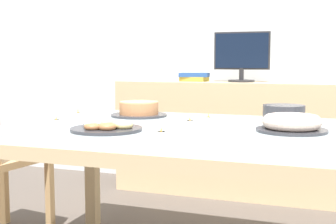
{
  "coord_description": "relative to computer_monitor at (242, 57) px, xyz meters",
  "views": [
    {
      "loc": [
        0.66,
        -2.06,
        1.03
      ],
      "look_at": [
        -0.1,
        0.01,
        0.79
      ],
      "focal_mm": 50.0,
      "sensor_mm": 36.0,
      "label": 1
    }
  ],
  "objects": [
    {
      "name": "cake_chocolate_round",
      "position": [
        -0.33,
        -1.2,
        -0.3
      ],
      "size": [
        0.31,
        0.31,
        0.08
      ],
      "color": "#333338",
      "rests_on": "dining_table"
    },
    {
      "name": "wall_back",
      "position": [
        0.03,
        0.3,
        0.24
      ],
      "size": [
        8.0,
        0.1,
        2.6
      ],
      "primitive_type": "cube",
      "color": "silver",
      "rests_on": "ground"
    },
    {
      "name": "tealight_right_edge",
      "position": [
        0.03,
        -1.4,
        -0.32
      ],
      "size": [
        0.04,
        0.04,
        0.04
      ],
      "color": "silver",
      "rests_on": "dining_table"
    },
    {
      "name": "tealight_left_edge",
      "position": [
        -0.59,
        -1.6,
        -0.32
      ],
      "size": [
        0.04,
        0.04,
        0.04
      ],
      "color": "silver",
      "rests_on": "dining_table"
    },
    {
      "name": "sideboard",
      "position": [
        0.03,
        0.0,
        -0.63
      ],
      "size": [
        1.98,
        0.44,
        0.87
      ],
      "color": "#D1B284",
      "rests_on": "ground"
    },
    {
      "name": "dining_table",
      "position": [
        0.03,
        -1.48,
        -0.41
      ],
      "size": [
        1.66,
        1.08,
        0.73
      ],
      "color": "silver",
      "rests_on": "ground"
    },
    {
      "name": "tealight_centre",
      "position": [
        0.02,
        -1.78,
        -0.32
      ],
      "size": [
        0.04,
        0.04,
        0.04
      ],
      "color": "silver",
      "rests_on": "dining_table"
    },
    {
      "name": "computer_monitor",
      "position": [
        0.0,
        0.0,
        0.0
      ],
      "size": [
        0.42,
        0.2,
        0.38
      ],
      "color": "#262628",
      "rests_on": "sideboard"
    },
    {
      "name": "tealight_near_front",
      "position": [
        -0.66,
        -1.29,
        -0.32
      ],
      "size": [
        0.04,
        0.04,
        0.04
      ],
      "color": "silver",
      "rests_on": "dining_table"
    },
    {
      "name": "cake_golden_bundt",
      "position": [
        0.51,
        -1.49,
        -0.3
      ],
      "size": [
        0.3,
        0.3,
        0.07
      ],
      "color": "#333338",
      "rests_on": "dining_table"
    },
    {
      "name": "tealight_near_cakes",
      "position": [
        0.08,
        -1.24,
        -0.32
      ],
      "size": [
        0.04,
        0.04,
        0.04
      ],
      "color": "silver",
      "rests_on": "dining_table"
    },
    {
      "name": "pastry_platter",
      "position": [
        -0.25,
        -1.74,
        -0.32
      ],
      "size": [
        0.31,
        0.31,
        0.04
      ],
      "color": "#333338",
      "rests_on": "dining_table"
    },
    {
      "name": "book_stack",
      "position": [
        -0.37,
        0.0,
        -0.16
      ],
      "size": [
        0.24,
        0.18,
        0.07
      ],
      "color": "#B29933",
      "rests_on": "sideboard"
    },
    {
      "name": "plate_stack",
      "position": [
        0.44,
        -1.13,
        -0.29
      ],
      "size": [
        0.21,
        0.21,
        0.08
      ],
      "color": "#333338",
      "rests_on": "dining_table"
    }
  ]
}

